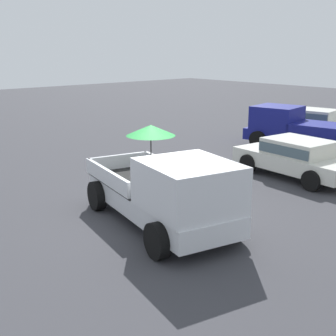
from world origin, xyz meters
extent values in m
plane|color=#38383D|center=(0.00, 0.00, 0.00)|extent=(80.00, 80.00, 0.00)
cylinder|color=black|center=(1.92, 0.60, 0.40)|extent=(0.84, 0.44, 0.80)
cylinder|color=black|center=(1.51, -1.32, 0.40)|extent=(0.84, 0.44, 0.80)
cylinder|color=black|center=(-1.51, 1.32, 0.40)|extent=(0.84, 0.44, 0.80)
cylinder|color=black|center=(-1.92, -0.60, 0.40)|extent=(0.84, 0.44, 0.80)
cube|color=silver|center=(0.00, 0.00, 0.57)|extent=(5.26, 2.80, 0.50)
cube|color=silver|center=(1.37, -0.29, 1.36)|extent=(2.44, 2.25, 1.08)
cube|color=#4C606B|center=(2.35, -0.50, 1.56)|extent=(0.41, 1.70, 0.64)
cube|color=black|center=(-1.13, 0.24, 0.85)|extent=(3.12, 2.38, 0.06)
cube|color=silver|center=(-0.93, 1.14, 1.08)|extent=(2.76, 0.68, 0.40)
cube|color=silver|center=(-1.32, -0.66, 1.08)|extent=(2.76, 0.68, 0.40)
cube|color=silver|center=(-2.45, 0.52, 1.08)|extent=(0.48, 1.82, 0.40)
ellipsoid|color=olive|center=(-0.52, 0.35, 1.14)|extent=(0.73, 0.45, 0.52)
sphere|color=olive|center=(-0.23, 0.29, 1.46)|extent=(0.33, 0.33, 0.28)
cone|color=olive|center=(-0.21, 0.36, 1.60)|extent=(0.11, 0.11, 0.12)
cone|color=olive|center=(-0.24, 0.21, 1.60)|extent=(0.11, 0.11, 0.12)
cylinder|color=black|center=(-0.75, 0.37, 1.52)|extent=(0.04, 0.04, 1.27)
cone|color=#19722D|center=(-0.75, 0.37, 2.25)|extent=(1.52, 1.52, 0.28)
cylinder|color=black|center=(-3.98, 9.14, 0.38)|extent=(0.79, 0.39, 0.76)
cylinder|color=black|center=(-4.31, 11.01, 0.38)|extent=(0.79, 0.39, 0.76)
cylinder|color=black|center=(-0.83, 9.70, 0.38)|extent=(0.79, 0.39, 0.76)
cube|color=navy|center=(-2.57, 10.36, 0.55)|extent=(5.04, 2.61, 0.50)
cube|color=navy|center=(-3.75, 10.15, 1.30)|extent=(2.19, 2.10, 1.00)
cube|color=navy|center=(-1.59, 10.53, 1.00)|extent=(2.97, 2.24, 0.40)
cylinder|color=black|center=(-5.34, 12.53, 0.33)|extent=(0.69, 0.32, 0.66)
cylinder|color=black|center=(-5.62, 14.27, 0.33)|extent=(0.69, 0.32, 0.66)
cylinder|color=black|center=(-2.67, 12.96, 0.33)|extent=(0.69, 0.32, 0.66)
cube|color=silver|center=(-4.14, 13.62, 0.55)|extent=(4.52, 2.42, 0.52)
cube|color=silver|center=(-4.05, 13.63, 1.05)|extent=(2.33, 1.91, 0.56)
cube|color=#4C606B|center=(-4.05, 13.63, 1.05)|extent=(2.28, 1.98, 0.32)
cylinder|color=black|center=(-1.63, 5.55, 0.33)|extent=(0.68, 0.28, 0.66)
cylinder|color=black|center=(-1.47, 7.30, 0.33)|extent=(0.68, 0.28, 0.66)
cylinder|color=black|center=(1.06, 5.31, 0.33)|extent=(0.68, 0.28, 0.66)
cube|color=silver|center=(-0.20, 6.31, 0.55)|extent=(4.44, 2.13, 0.52)
cube|color=silver|center=(-0.10, 6.30, 1.05)|extent=(2.23, 1.78, 0.56)
cube|color=#4C606B|center=(-0.10, 6.30, 1.05)|extent=(2.18, 1.85, 0.32)
camera|label=1|loc=(8.38, -7.10, 4.34)|focal=49.31mm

